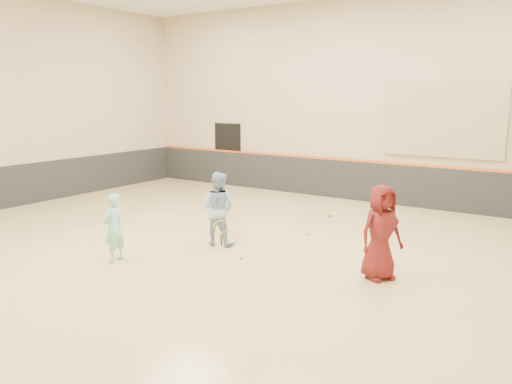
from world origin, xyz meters
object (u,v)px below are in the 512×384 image
Objects in this scene: instructor at (218,209)px; girl at (114,228)px; spare_racket at (328,213)px; young_man at (381,232)px.

girl is at bearing 53.63° from instructor.
girl is at bearing -107.94° from spare_racket.
spare_racket is (1.83, 5.66, -0.60)m from girl.
spare_racket is at bearing 69.20° from young_man.
young_man is 2.62× the size of spare_racket.
instructor is (0.98, 1.99, 0.12)m from girl.
instructor is at bearing 146.37° from girl.
young_man is 4.71m from spare_racket.
instructor is 3.84m from spare_racket.
instructor is 3.60m from young_man.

